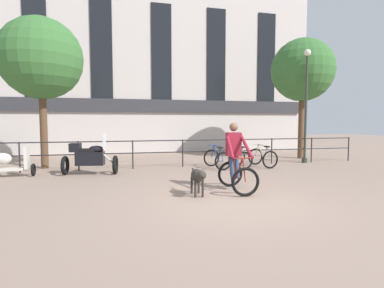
# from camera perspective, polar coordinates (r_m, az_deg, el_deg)

# --- Properties ---
(ground_plane) EXTENTS (60.00, 60.00, 0.00)m
(ground_plane) POSITION_cam_1_polar(r_m,az_deg,el_deg) (6.61, 7.95, -10.88)
(ground_plane) COLOR gray
(canal_railing) EXTENTS (15.05, 0.05, 1.05)m
(canal_railing) POSITION_cam_1_polar(r_m,az_deg,el_deg) (11.41, -1.78, -0.85)
(canal_railing) COLOR #232326
(canal_railing) RESTS_ON ground_plane
(building_facade) EXTENTS (18.00, 0.72, 9.80)m
(building_facade) POSITION_cam_1_polar(r_m,az_deg,el_deg) (17.36, -5.97, 14.67)
(building_facade) COLOR beige
(building_facade) RESTS_ON ground_plane
(cyclist_with_bike) EXTENTS (0.74, 1.20, 1.70)m
(cyclist_with_bike) POSITION_cam_1_polar(r_m,az_deg,el_deg) (7.60, 8.30, -3.03)
(cyclist_with_bike) COLOR black
(cyclist_with_bike) RESTS_ON ground_plane
(dog) EXTENTS (0.27, 1.02, 0.66)m
(dog) POSITION_cam_1_polar(r_m,az_deg,el_deg) (6.95, 1.13, -6.19)
(dog) COLOR #332D28
(dog) RESTS_ON ground_plane
(parked_motorcycle) EXTENTS (1.79, 0.87, 1.35)m
(parked_motorcycle) POSITION_cam_1_polar(r_m,az_deg,el_deg) (10.32, -18.91, -2.44)
(parked_motorcycle) COLOR black
(parked_motorcycle) RESTS_ON ground_plane
(parked_bicycle_near_lamp) EXTENTS (0.76, 1.17, 0.86)m
(parked_bicycle_near_lamp) POSITION_cam_1_polar(r_m,az_deg,el_deg) (11.13, 4.82, -2.81)
(parked_bicycle_near_lamp) COLOR black
(parked_bicycle_near_lamp) RESTS_ON ground_plane
(parked_bicycle_mid_left) EXTENTS (0.83, 1.20, 0.86)m
(parked_bicycle_mid_left) POSITION_cam_1_polar(r_m,az_deg,el_deg) (11.46, 9.19, -2.65)
(parked_bicycle_mid_left) COLOR black
(parked_bicycle_mid_left) RESTS_ON ground_plane
(parked_bicycle_mid_right) EXTENTS (0.75, 1.16, 0.86)m
(parked_bicycle_mid_right) POSITION_cam_1_polar(r_m,az_deg,el_deg) (11.85, 13.30, -2.48)
(parked_bicycle_mid_right) COLOR black
(parked_bicycle_mid_right) RESTS_ON ground_plane
(parked_scooter) EXTENTS (1.28, 0.41, 0.96)m
(parked_scooter) POSITION_cam_1_polar(r_m,az_deg,el_deg) (10.94, -31.29, -3.00)
(parked_scooter) COLOR black
(parked_scooter) RESTS_ON ground_plane
(street_lamp) EXTENTS (0.28, 0.28, 4.71)m
(street_lamp) POSITION_cam_1_polar(r_m,az_deg,el_deg) (13.46, 20.91, 7.84)
(street_lamp) COLOR #2D382D
(street_lamp) RESTS_ON ground_plane
(tree_canalside_left) EXTENTS (2.93, 2.93, 5.48)m
(tree_canalside_left) POSITION_cam_1_polar(r_m,az_deg,el_deg) (12.52, -26.80, 14.24)
(tree_canalside_left) COLOR brown
(tree_canalside_left) RESTS_ON ground_plane
(tree_canalside_right) EXTENTS (2.89, 2.89, 5.58)m
(tree_canalside_right) POSITION_cam_1_polar(r_m,az_deg,el_deg) (15.22, 20.31, 13.00)
(tree_canalside_right) COLOR brown
(tree_canalside_right) RESTS_ON ground_plane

